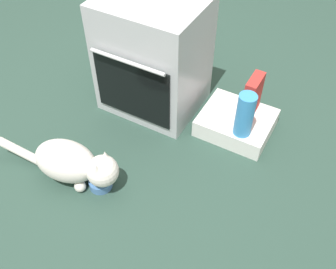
% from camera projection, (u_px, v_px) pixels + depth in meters
% --- Properties ---
extents(ground, '(8.00, 8.00, 0.00)m').
position_uv_depth(ground, '(129.00, 136.00, 2.59)').
color(ground, '#284238').
extents(oven, '(0.64, 0.57, 0.79)m').
position_uv_depth(oven, '(153.00, 56.00, 2.54)').
color(oven, '#B7BABF').
rests_on(oven, ground).
extents(pantry_cabinet, '(0.46, 0.39, 0.13)m').
position_uv_depth(pantry_cabinet, '(236.00, 123.00, 2.59)').
color(pantry_cabinet, white).
rests_on(pantry_cabinet, ground).
extents(food_bowl, '(0.14, 0.14, 0.08)m').
position_uv_depth(food_bowl, '(101.00, 183.00, 2.29)').
color(food_bowl, '#4C7AB7').
rests_on(food_bowl, ground).
extents(cat, '(0.82, 0.30, 0.27)m').
position_uv_depth(cat, '(73.00, 163.00, 2.25)').
color(cat, silver).
rests_on(cat, ground).
extents(water_bottle, '(0.11, 0.11, 0.30)m').
position_uv_depth(water_bottle, '(245.00, 115.00, 2.33)').
color(water_bottle, '#388CD1').
rests_on(water_bottle, pantry_cabinet).
extents(cereal_box, '(0.07, 0.18, 0.28)m').
position_uv_depth(cereal_box, '(252.00, 96.00, 2.46)').
color(cereal_box, '#B72D28').
rests_on(cereal_box, pantry_cabinet).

